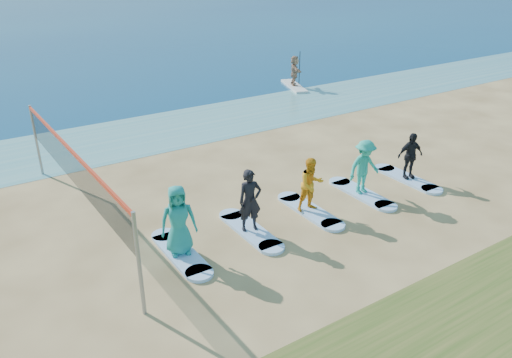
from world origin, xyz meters
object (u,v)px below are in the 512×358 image
paddleboard (294,86)px  student_3 (364,167)px  surfboard_3 (362,194)px  surfboard_4 (407,179)px  surfboard_1 (250,230)px  surfboard_2 (310,211)px  paddleboarder (295,70)px  student_4 (410,156)px  volleyball_net (71,166)px  student_2 (311,185)px  student_0 (178,220)px  surfboard_0 (181,253)px  student_1 (250,201)px

paddleboard → student_3: size_ratio=1.69×
surfboard_3 → surfboard_4: size_ratio=1.00×
surfboard_1 → surfboard_2: (2.13, 0.00, 0.00)m
paddleboarder → surfboard_2: (-8.74, -12.36, -0.91)m
student_3 → student_4: 2.13m
volleyball_net → student_2: volleyball_net is taller
surfboard_3 → paddleboard: bearing=61.9°
surfboard_3 → student_2: bearing=180.0°
student_0 → student_2: size_ratio=1.13×
volleyball_net → student_4: (10.27, -2.84, -1.01)m
surfboard_0 → student_1: student_1 is taller
student_0 → student_3: bearing=14.8°
surfboard_2 → surfboard_3: size_ratio=1.00×
student_0 → student_4: 8.52m
paddleboarder → surfboard_1: bearing=163.1°
student_2 → surfboard_4: size_ratio=0.75×
student_2 → volleyball_net: bearing=162.0°
paddleboarder → surfboard_4: size_ratio=0.76×
student_0 → surfboard_0: bearing=-75.2°
surfboard_0 → student_4: student_4 is taller
surfboard_2 → surfboard_3: same height
volleyball_net → surfboard_0: (1.76, -2.84, -1.86)m
student_3 → surfboard_0: bearing=-177.8°
volleyball_net → student_1: volleyball_net is taller
volleyball_net → paddleboard: 17.66m
surfboard_2 → student_4: (4.26, 0.00, 0.85)m
surfboard_0 → student_1: bearing=0.0°
surfboard_2 → student_2: student_2 is taller
paddleboarder → surfboard_0: (-12.99, -12.36, -0.91)m
paddleboard → surfboard_2: (-8.74, -12.36, -0.01)m
student_1 → volleyball_net: bearing=157.0°
student_1 → surfboard_3: (4.26, -0.00, -0.94)m
paddleboarder → student_2: paddleboarder is taller
volleyball_net → surfboard_1: (3.89, -2.84, -1.86)m
surfboard_4 → paddleboarder: bearing=70.1°
volleyball_net → paddleboarder: size_ratio=5.44×
student_0 → student_4: student_0 is taller
surfboard_2 → student_3: student_3 is taller
paddleboard → student_2: size_ratio=1.82×
paddleboard → surfboard_3: bearing=-98.8°
paddleboard → volleyball_net: bearing=-127.8°
student_1 → student_2: (2.13, 0.00, -0.07)m
paddleboard → student_3: 14.05m
volleyball_net → student_0: 3.45m
student_1 → paddleboarder: bearing=61.9°
surfboard_1 → student_2: (2.13, 0.00, 0.87)m
surfboard_1 → student_0: bearing=180.0°
volleyball_net → student_3: size_ratio=5.12×
paddleboard → student_0: size_ratio=1.61×
volleyball_net → surfboard_2: volleyball_net is taller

